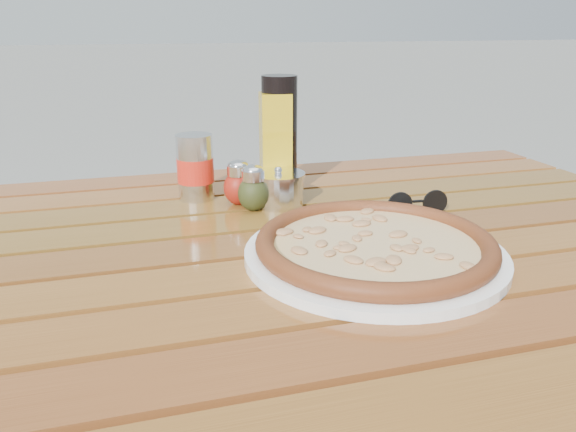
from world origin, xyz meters
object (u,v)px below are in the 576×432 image
object	(u,v)px
pepper_shaker	(239,184)
olive_oil_cruet	(276,144)
oregano_shaker	(253,189)
plate	(374,254)
soda_can	(195,168)
parmesan_tin	(278,188)
pizza	(375,244)
table	(292,284)
dark_bottle	(280,136)
sunglasses	(417,204)

from	to	relation	value
pepper_shaker	olive_oil_cruet	xyz separation A→B (m)	(0.08, 0.05, 0.06)
pepper_shaker	oregano_shaker	world-z (taller)	same
plate	soda_can	xyz separation A→B (m)	(-0.20, 0.35, 0.05)
pepper_shaker	parmesan_tin	distance (m)	0.07
oregano_shaker	pizza	bearing A→B (deg)	-65.98
table	olive_oil_cruet	xyz separation A→B (m)	(0.04, 0.24, 0.17)
pizza	oregano_shaker	size ratio (longest dim) A/B	4.53
plate	oregano_shaker	bearing A→B (deg)	114.02
plate	pepper_shaker	xyz separation A→B (m)	(-0.13, 0.30, 0.03)
plate	dark_bottle	distance (m)	0.36
plate	sunglasses	bearing A→B (deg)	47.04
soda_can	table	bearing A→B (deg)	-65.54
dark_bottle	sunglasses	world-z (taller)	dark_bottle
pizza	sunglasses	bearing A→B (deg)	47.04
pizza	dark_bottle	world-z (taller)	dark_bottle
pizza	soda_can	world-z (taller)	soda_can
oregano_shaker	sunglasses	world-z (taller)	oregano_shaker
soda_can	sunglasses	distance (m)	0.40
soda_can	parmesan_tin	distance (m)	0.16
table	parmesan_tin	world-z (taller)	parmesan_tin
table	plate	xyz separation A→B (m)	(0.09, -0.10, 0.08)
pizza	plate	bearing A→B (deg)	-116.57
table	pepper_shaker	xyz separation A→B (m)	(-0.04, 0.19, 0.11)
table	plate	world-z (taller)	plate
table	dark_bottle	size ratio (longest dim) A/B	6.36
parmesan_tin	sunglasses	bearing A→B (deg)	-26.96
oregano_shaker	soda_can	size ratio (longest dim) A/B	0.68
plate	pizza	size ratio (longest dim) A/B	0.97
pepper_shaker	oregano_shaker	size ratio (longest dim) A/B	1.00
dark_bottle	soda_can	size ratio (longest dim) A/B	1.83
sunglasses	plate	bearing A→B (deg)	-128.31
pizza	parmesan_tin	distance (m)	0.28
pizza	soda_can	xyz separation A→B (m)	(-0.20, 0.35, 0.04)
plate	soda_can	distance (m)	0.41
soda_can	olive_oil_cruet	xyz separation A→B (m)	(0.15, -0.01, 0.04)
olive_oil_cruet	sunglasses	bearing A→B (deg)	-41.54
pepper_shaker	sunglasses	xyz separation A→B (m)	(0.28, -0.13, -0.02)
table	olive_oil_cruet	size ratio (longest dim) A/B	6.67
pizza	pepper_shaker	size ratio (longest dim) A/B	4.53
table	pizza	xyz separation A→B (m)	(0.09, -0.10, 0.10)
table	pizza	bearing A→B (deg)	-49.62
plate	olive_oil_cruet	xyz separation A→B (m)	(-0.05, 0.34, 0.09)
pepper_shaker	olive_oil_cruet	bearing A→B (deg)	29.74
pizza	sunglasses	size ratio (longest dim) A/B	3.36
oregano_shaker	olive_oil_cruet	bearing A→B (deg)	53.98
pepper_shaker	sunglasses	world-z (taller)	pepper_shaker
table	soda_can	distance (m)	0.30
dark_bottle	olive_oil_cruet	world-z (taller)	dark_bottle
pizza	parmesan_tin	size ratio (longest dim) A/B	3.79
soda_can	dark_bottle	bearing A→B (deg)	-1.10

